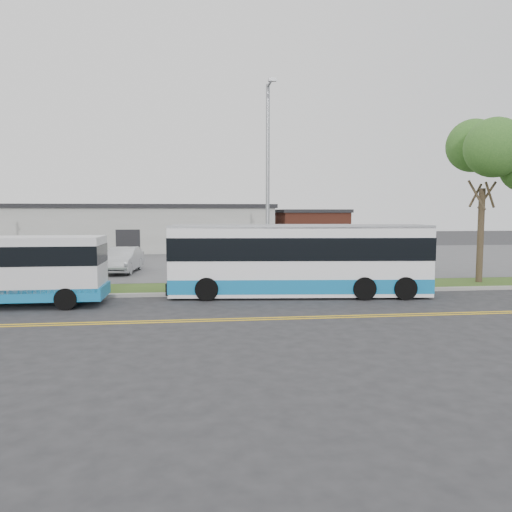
{
  "coord_description": "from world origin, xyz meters",
  "views": [
    {
      "loc": [
        -0.49,
        -20.75,
        3.68
      ],
      "look_at": [
        2.4,
        2.48,
        1.6
      ],
      "focal_mm": 35.0,
      "sensor_mm": 36.0,
      "label": 1
    }
  ],
  "objects": [
    {
      "name": "streetlight_near",
      "position": [
        3.0,
        2.73,
        5.23
      ],
      "size": [
        0.35,
        1.53,
        9.5
      ],
      "color": "gray",
      "rests_on": "verge"
    },
    {
      "name": "lane_line_south",
      "position": [
        0.0,
        -4.15,
        0.01
      ],
      "size": [
        70.0,
        0.12,
        0.01
      ],
      "primitive_type": "cube",
      "color": "gold",
      "rests_on": "ground"
    },
    {
      "name": "tree_east",
      "position": [
        14.0,
        3.0,
        6.2
      ],
      "size": [
        5.2,
        5.2,
        8.33
      ],
      "color": "#37271E",
      "rests_on": "verge"
    },
    {
      "name": "shuttle_bus",
      "position": [
        -6.98,
        -0.44,
        1.45
      ],
      "size": [
        7.11,
        2.42,
        2.71
      ],
      "rotation": [
        0.0,
        0.0,
        -0.0
      ],
      "color": "#1071AF",
      "rests_on": "ground"
    },
    {
      "name": "verge",
      "position": [
        0.0,
        2.9,
        0.05
      ],
      "size": [
        80.0,
        3.3,
        0.1
      ],
      "primitive_type": "cube",
      "color": "#2C4918",
      "rests_on": "ground"
    },
    {
      "name": "parking_lot",
      "position": [
        0.0,
        17.0,
        0.05
      ],
      "size": [
        80.0,
        25.0,
        0.1
      ],
      "primitive_type": "cube",
      "color": "#4C4C4F",
      "rests_on": "ground"
    },
    {
      "name": "brick_wing",
      "position": [
        10.5,
        26.0,
        1.96
      ],
      "size": [
        6.3,
        7.3,
        3.9
      ],
      "color": "brown",
      "rests_on": "ground"
    },
    {
      "name": "ground",
      "position": [
        0.0,
        0.0,
        0.0
      ],
      "size": [
        140.0,
        140.0,
        0.0
      ],
      "primitive_type": "plane",
      "color": "#28282B",
      "rests_on": "ground"
    },
    {
      "name": "parked_car_b",
      "position": [
        -8.52,
        15.99,
        0.79
      ],
      "size": [
        2.68,
        4.97,
        1.37
      ],
      "primitive_type": "imported",
      "rotation": [
        0.0,
        0.0,
        -0.17
      ],
      "color": "white",
      "rests_on": "parking_lot"
    },
    {
      "name": "commercial_building",
      "position": [
        -6.0,
        27.0,
        2.18
      ],
      "size": [
        25.4,
        10.4,
        4.35
      ],
      "color": "#9E9E99",
      "rests_on": "ground"
    },
    {
      "name": "transit_bus",
      "position": [
        4.05,
        0.6,
        1.57
      ],
      "size": [
        11.42,
        3.66,
        3.12
      ],
      "rotation": [
        0.0,
        0.0,
        -0.1
      ],
      "color": "white",
      "rests_on": "ground"
    },
    {
      "name": "parked_car_a",
      "position": [
        -4.68,
        9.35,
        0.84
      ],
      "size": [
        2.03,
        4.65,
        1.49
      ],
      "primitive_type": "imported",
      "rotation": [
        0.0,
        0.0,
        -0.1
      ],
      "color": "#BABDC2",
      "rests_on": "parking_lot"
    },
    {
      "name": "lane_line_north",
      "position": [
        0.0,
        -3.85,
        0.01
      ],
      "size": [
        70.0,
        0.12,
        0.01
      ],
      "primitive_type": "cube",
      "color": "gold",
      "rests_on": "ground"
    },
    {
      "name": "curb",
      "position": [
        0.0,
        1.1,
        0.07
      ],
      "size": [
        80.0,
        0.3,
        0.15
      ],
      "primitive_type": "cube",
      "color": "#9E9B93",
      "rests_on": "ground"
    }
  ]
}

